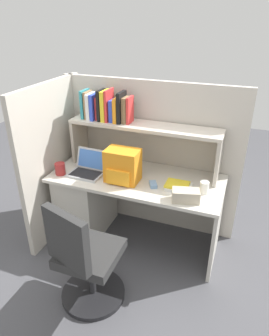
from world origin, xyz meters
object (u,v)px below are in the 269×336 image
Objects in this scene: snack_canister at (60,169)px; paper_cup at (204,188)px; computer_mouse at (153,184)px; backpack at (122,166)px; office_chair at (85,263)px; tissue_box at (186,196)px; laptop at (88,168)px.

paper_cup is at bearing 5.85° from snack_canister.
backpack is at bearing 154.34° from computer_mouse.
snack_canister is 0.96m from office_chair.
computer_mouse is 0.97× the size of paper_cup.
computer_mouse is 0.87m from office_chair.
backpack reaches higher than tissue_box.
backpack is 2.70× the size of snack_canister.
office_chair is (-0.74, -0.78, -0.39)m from paper_cup.
laptop is 2.88× the size of snack_canister.
laptop is 0.37m from backpack.
laptop is at bearing -178.53° from paper_cup.
laptop is at bearing -47.54° from office_chair.
laptop is 0.35× the size of office_chair.
snack_canister is (-0.24, -0.11, 0.01)m from laptop.
computer_mouse is 0.93× the size of snack_canister.
snack_canister is (-0.89, -0.10, 0.04)m from computer_mouse.
snack_canister is at bearing 159.85° from computer_mouse.
laptop is at bearing 24.45° from snack_canister.
snack_canister is 0.12× the size of office_chair.
snack_canister is (-1.33, -0.14, 0.00)m from paper_cup.
laptop is 0.65m from computer_mouse.
tissue_box is at bearing -12.10° from backpack.
snack_canister is at bearing -174.15° from paper_cup.
office_chair reaches higher than paper_cup.
backpack is at bearing 153.06° from tissue_box.
backpack is 0.74m from paper_cup.
snack_canister is at bearing -30.19° from office_chair.
paper_cup is 1.14m from office_chair.
tissue_box is (0.32, -0.13, 0.03)m from computer_mouse.
backpack reaches higher than laptop.
office_chair is (0.59, -0.64, -0.39)m from snack_canister.
computer_mouse is at bearing 6.10° from snack_canister.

